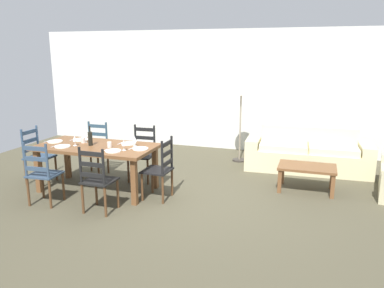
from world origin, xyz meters
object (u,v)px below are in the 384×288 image
(dining_chair_near_left, at_px, (42,173))
(dining_chair_head_east, at_px, (160,169))
(standing_lamp, at_px, (241,93))
(couch, at_px, (307,155))
(dining_chair_far_right, at_px, (143,153))
(wine_glass_near_left, at_px, (75,139))
(wine_glass_far_right, at_px, (135,139))
(dining_table, at_px, (96,151))
(coffee_table, at_px, (307,170))
(dining_chair_near_right, at_px, (97,180))
(coffee_cup_secondary, at_px, (83,140))
(coffee_cup_primary, at_px, (109,145))
(dining_chair_head_west, at_px, (37,155))
(wine_glass_near_right, at_px, (124,143))
(wine_bottle, at_px, (90,138))
(dining_chair_far_left, at_px, (95,149))
(wine_glass_far_left, at_px, (85,136))

(dining_chair_near_left, height_order, dining_chair_head_east, same)
(standing_lamp, bearing_deg, couch, -7.80)
(dining_chair_far_right, bearing_deg, dining_chair_head_east, -49.05)
(wine_glass_near_left, height_order, wine_glass_far_right, same)
(dining_table, relative_size, coffee_table, 2.11)
(dining_chair_near_right, xyz_separation_m, wine_glass_near_left, (-0.80, 0.66, 0.38))
(wine_glass_near_left, distance_m, coffee_cup_secondary, 0.22)
(dining_chair_head_east, distance_m, coffee_table, 2.37)
(wine_glass_far_right, xyz_separation_m, coffee_cup_secondary, (-0.91, -0.07, -0.07))
(coffee_cup_primary, relative_size, couch, 0.04)
(dining_chair_head_west, bearing_deg, dining_chair_far_right, 22.76)
(coffee_cup_secondary, distance_m, standing_lamp, 3.23)
(dining_chair_far_right, height_order, dining_chair_head_west, same)
(wine_glass_near_right, relative_size, wine_glass_far_right, 1.00)
(dining_chair_near_right, height_order, wine_bottle, wine_bottle)
(wine_bottle, bearing_deg, standing_lamp, 51.74)
(coffee_cup_primary, bearing_deg, dining_chair_far_left, 134.40)
(wine_glass_near_right, bearing_deg, dining_chair_far_left, 140.81)
(dining_chair_near_right, relative_size, coffee_cup_primary, 10.67)
(wine_glass_far_left, relative_size, coffee_cup_primary, 1.79)
(dining_chair_far_left, distance_m, wine_glass_near_left, 0.95)
(dining_table, height_order, standing_lamp, standing_lamp)
(dining_chair_head_west, distance_m, wine_glass_near_right, 1.81)
(wine_glass_near_left, xyz_separation_m, coffee_cup_primary, (0.58, 0.07, -0.07))
(couch, bearing_deg, wine_glass_far_right, -141.08)
(wine_glass_far_right, distance_m, couch, 3.37)
(dining_chair_near_left, bearing_deg, dining_table, 61.17)
(dining_chair_near_left, xyz_separation_m, wine_glass_near_right, (1.00, 0.64, 0.38))
(wine_glass_far_left, bearing_deg, coffee_cup_secondary, -99.94)
(dining_chair_far_left, bearing_deg, wine_glass_far_right, -27.48)
(dining_chair_far_right, relative_size, dining_chair_head_west, 1.00)
(dining_table, height_order, coffee_table, dining_table)
(coffee_table, bearing_deg, dining_chair_far_right, -173.55)
(standing_lamp, bearing_deg, coffee_cup_primary, -122.41)
(dining_chair_near_left, bearing_deg, dining_chair_head_east, 25.89)
(wine_glass_near_right, height_order, coffee_cup_secondary, wine_glass_near_right)
(dining_chair_near_left, xyz_separation_m, wine_bottle, (0.34, 0.76, 0.39))
(dining_chair_near_left, xyz_separation_m, dining_chair_far_left, (-0.06, 1.51, 0.00))
(wine_bottle, relative_size, coffee_cup_primary, 3.51)
(wine_bottle, distance_m, coffee_cup_primary, 0.37)
(coffee_table, xyz_separation_m, standing_lamp, (-1.38, 1.40, 1.06))
(dining_chair_far_left, xyz_separation_m, dining_chair_head_west, (-0.70, -0.71, 0.00))
(wine_glass_near_left, bearing_deg, dining_chair_near_right, -39.52)
(wine_glass_near_right, bearing_deg, dining_chair_far_right, 97.10)
(dining_chair_near_left, distance_m, coffee_table, 4.08)
(wine_glass_far_left, bearing_deg, wine_glass_near_left, -93.93)
(dining_chair_far_right, height_order, dining_chair_head_east, same)
(coffee_cup_secondary, bearing_deg, wine_bottle, -27.93)
(dining_chair_near_left, distance_m, wine_glass_near_left, 0.77)
(dining_chair_head_west, height_order, wine_bottle, wine_bottle)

